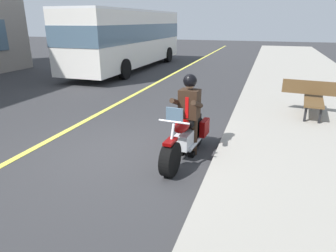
{
  "coord_description": "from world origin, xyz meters",
  "views": [
    {
      "loc": [
        5.35,
        2.85,
        2.74
      ],
      "look_at": [
        0.03,
        1.08,
        0.75
      ],
      "focal_mm": 31.79,
      "sensor_mm": 36.0,
      "label": 1
    }
  ],
  "objects_px": {
    "motorcycle_main": "(186,137)",
    "bench_sidewalk": "(314,95)",
    "rider_main": "(189,108)",
    "bus_near": "(129,36)"
  },
  "relations": [
    {
      "from": "bench_sidewalk",
      "to": "motorcycle_main",
      "type": "bearing_deg",
      "value": -37.3
    },
    {
      "from": "motorcycle_main",
      "to": "bench_sidewalk",
      "type": "distance_m",
      "value": 4.67
    },
    {
      "from": "rider_main",
      "to": "bus_near",
      "type": "relative_size",
      "value": 0.16
    },
    {
      "from": "motorcycle_main",
      "to": "bench_sidewalk",
      "type": "relative_size",
      "value": 1.21
    },
    {
      "from": "motorcycle_main",
      "to": "bench_sidewalk",
      "type": "xyz_separation_m",
      "value": [
        -3.71,
        2.83,
        0.26
      ]
    },
    {
      "from": "motorcycle_main",
      "to": "rider_main",
      "type": "bearing_deg",
      "value": 176.73
    },
    {
      "from": "rider_main",
      "to": "bench_sidewalk",
      "type": "height_order",
      "value": "rider_main"
    },
    {
      "from": "rider_main",
      "to": "bus_near",
      "type": "distance_m",
      "value": 12.49
    },
    {
      "from": "motorcycle_main",
      "to": "bus_near",
      "type": "xyz_separation_m",
      "value": [
        -10.88,
        -6.4,
        1.42
      ]
    },
    {
      "from": "rider_main",
      "to": "bus_near",
      "type": "xyz_separation_m",
      "value": [
        -10.69,
        -6.41,
        0.84
      ]
    }
  ]
}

